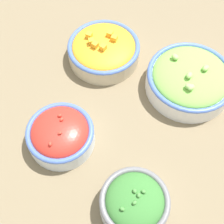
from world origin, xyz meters
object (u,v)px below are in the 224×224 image
Objects in this scene: bowl_lettuce at (190,79)px; bowl_cherry_tomatoes at (60,134)px; bowl_squash at (104,49)px; bowl_broccoli at (134,203)px.

bowl_lettuce reaches higher than bowl_cherry_tomatoes.
bowl_squash is at bearing -167.08° from bowl_cherry_tomatoes.
bowl_squash is (-0.29, -0.27, -0.00)m from bowl_broccoli.
bowl_lettuce is at bearing 98.39° from bowl_squash.
bowl_lettuce is 0.33m from bowl_cherry_tomatoes.
bowl_broccoli is 0.21m from bowl_cherry_tomatoes.
bowl_cherry_tomatoes is (0.25, 0.06, 0.00)m from bowl_squash.
bowl_broccoli is 0.40m from bowl_squash.
bowl_cherry_tomatoes is at bearing -100.46° from bowl_broccoli.
bowl_broccoli reaches higher than bowl_squash.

